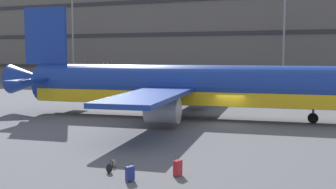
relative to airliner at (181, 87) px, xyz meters
name	(u,v)px	position (x,y,z in m)	size (l,w,h in m)	color
ground_plane	(230,123)	(5.13, -1.46, -2.95)	(600.00, 600.00, 0.00)	#5B5B60
terminal_structure	(289,34)	(5.13, 51.69, 7.04)	(172.30, 20.12, 19.99)	#605B56
airliner	(181,87)	(0.00, 0.00, 0.00)	(36.91, 29.78, 10.82)	navy
light_mast_far_left	(72,13)	(-36.82, 37.21, 11.49)	(1.80, 0.50, 25.41)	gray
light_mast_left	(284,21)	(5.64, 37.21, 8.77)	(1.80, 0.50, 20.11)	gray
suitcase_upright	(130,173)	(4.38, -19.75, -2.55)	(0.36, 0.49, 0.91)	navy
suitcase_orange	(178,168)	(6.21, -18.07, -2.53)	(0.36, 0.52, 1.02)	#B21E23
backpack_small	(114,163)	(2.42, -17.77, -2.75)	(0.42, 0.39, 0.47)	gray
backpack_large	(109,169)	(2.76, -18.89, -2.71)	(0.39, 0.37, 0.55)	black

